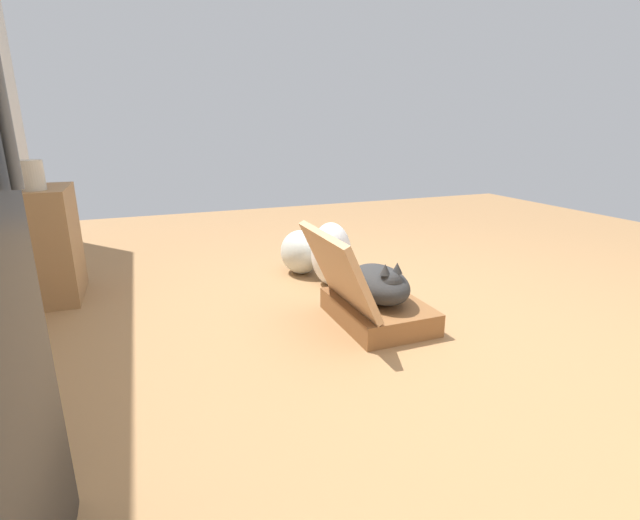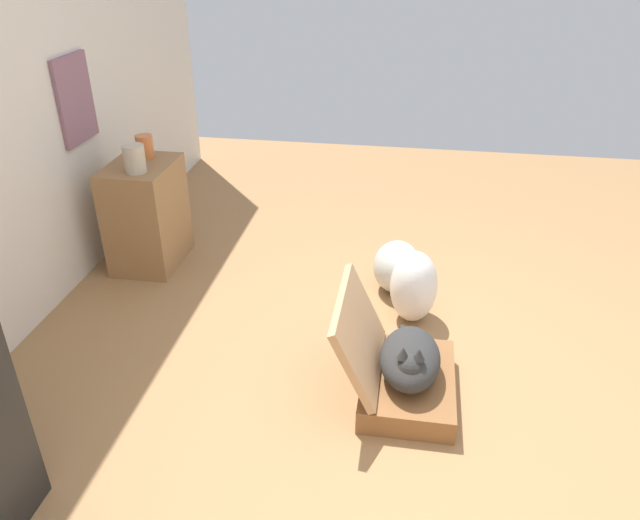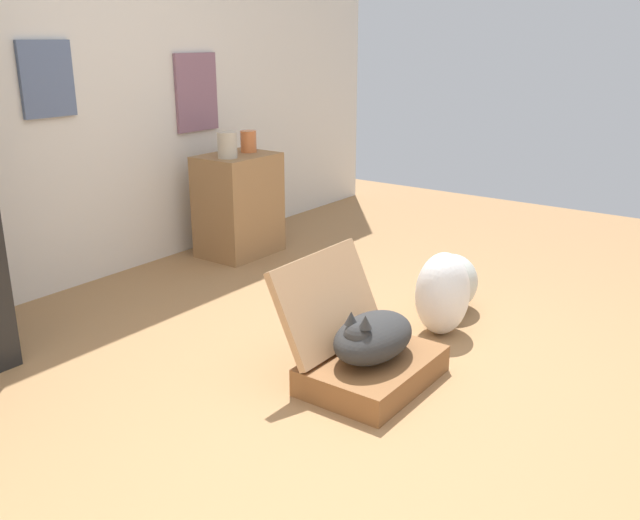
% 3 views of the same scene
% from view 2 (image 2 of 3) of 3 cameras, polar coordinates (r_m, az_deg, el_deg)
% --- Properties ---
extents(ground_plane, '(7.68, 7.68, 0.00)m').
position_cam_2_polar(ground_plane, '(2.89, 10.66, -14.78)').
color(ground_plane, '#9E7247').
rests_on(ground_plane, ground).
extents(suitcase_base, '(0.60, 0.43, 0.12)m').
position_cam_2_polar(suitcase_base, '(2.98, 8.20, -11.43)').
color(suitcase_base, brown).
rests_on(suitcase_base, ground).
extents(suitcase_lid, '(0.60, 0.22, 0.41)m').
position_cam_2_polar(suitcase_lid, '(2.82, 3.73, -6.96)').
color(suitcase_lid, tan).
rests_on(suitcase_lid, suitcase_base).
extents(cat, '(0.52, 0.28, 0.24)m').
position_cam_2_polar(cat, '(2.87, 8.41, -9.13)').
color(cat, '#2D2D2D').
rests_on(cat, suitcase_base).
extents(plastic_bag_white, '(0.30, 0.26, 0.42)m').
position_cam_2_polar(plastic_bag_white, '(3.42, 8.76, -2.47)').
color(plastic_bag_white, white).
rests_on(plastic_bag_white, ground).
extents(plastic_bag_clear, '(0.34, 0.29, 0.31)m').
position_cam_2_polar(plastic_bag_clear, '(3.71, 7.22, -0.61)').
color(plastic_bag_clear, silver).
rests_on(plastic_bag_clear, ground).
extents(side_table, '(0.51, 0.39, 0.68)m').
position_cam_2_polar(side_table, '(4.06, -15.91, 4.10)').
color(side_table, olive).
rests_on(side_table, ground).
extents(vase_tall, '(0.13, 0.13, 0.16)m').
position_cam_2_polar(vase_tall, '(3.79, -16.97, 9.04)').
color(vase_tall, '#B7AD99').
rests_on(vase_tall, side_table).
extents(vase_short, '(0.11, 0.11, 0.14)m').
position_cam_2_polar(vase_short, '(4.03, -16.08, 10.18)').
color(vase_short, '#CC6B38').
rests_on(vase_short, side_table).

